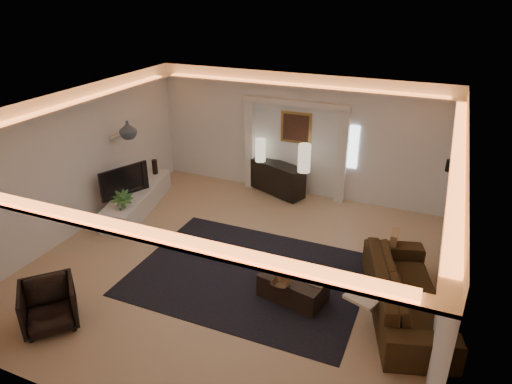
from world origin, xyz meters
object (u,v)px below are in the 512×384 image
at_px(coffee_table, 293,288).
at_px(armchair, 49,305).
at_px(sofa, 406,292).
at_px(console, 277,178).

relative_size(coffee_table, armchair, 1.36).
bearing_deg(sofa, coffee_table, 84.28).
distance_m(sofa, armchair, 5.44).
bearing_deg(armchair, console, 29.44).
height_order(console, armchair, console).
xyz_separation_m(sofa, coffee_table, (-1.73, -0.34, -0.18)).
bearing_deg(sofa, armchair, 99.00).
bearing_deg(coffee_table, sofa, 22.99).
bearing_deg(sofa, console, 28.13).
bearing_deg(console, armchair, -81.19).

